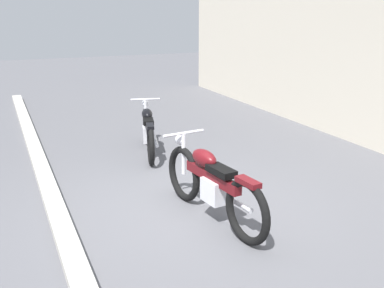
% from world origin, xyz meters
% --- Properties ---
extents(ground_plane, '(40.00, 40.00, 0.00)m').
position_xyz_m(ground_plane, '(0.00, 0.00, 0.00)').
color(ground_plane, '#56565B').
extents(curb_strip, '(18.00, 0.24, 0.12)m').
position_xyz_m(curb_strip, '(0.00, -1.54, 0.06)').
color(curb_strip, '#B7B2A8').
rests_on(curb_strip, ground_plane).
extents(motorcycle_black, '(1.97, 0.73, 0.90)m').
position_xyz_m(motorcycle_black, '(-2.58, 0.39, 0.43)').
color(motorcycle_black, black).
rests_on(motorcycle_black, ground_plane).
extents(motorcycle_maroon, '(2.18, 0.63, 0.98)m').
position_xyz_m(motorcycle_maroon, '(0.34, 0.26, 0.47)').
color(motorcycle_maroon, black).
rests_on(motorcycle_maroon, ground_plane).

